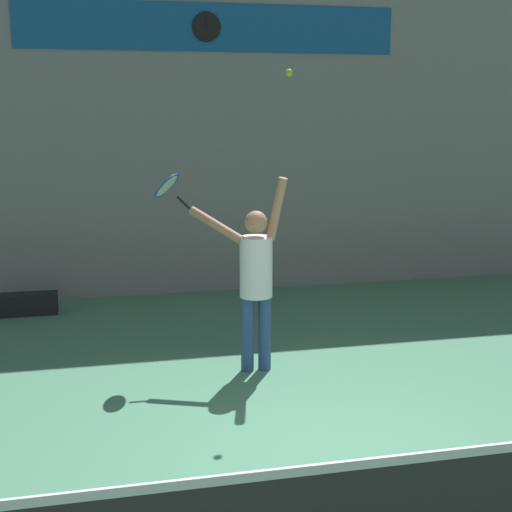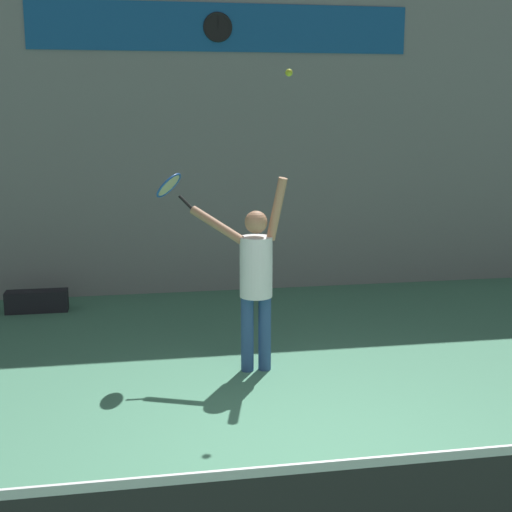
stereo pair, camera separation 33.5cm
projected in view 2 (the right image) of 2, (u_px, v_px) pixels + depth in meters
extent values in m
plane|color=#4C8C6B|center=(322.00, 474.00, 5.27)|extent=(18.00, 18.00, 0.00)
cube|color=gray|center=(223.00, 119.00, 10.10)|extent=(18.00, 0.10, 5.00)
cube|color=#195B9E|center=(223.00, 27.00, 9.79)|extent=(5.26, 0.02, 0.65)
cylinder|color=black|center=(218.00, 27.00, 9.76)|extent=(0.37, 0.02, 0.37)
torus|color=black|center=(218.00, 27.00, 9.76)|extent=(0.40, 0.04, 0.40)
cube|color=black|center=(218.00, 22.00, 9.74)|extent=(0.01, 0.01, 0.15)
cube|color=white|center=(407.00, 459.00, 3.58)|extent=(6.98, 0.02, 0.05)
cylinder|color=#2D4C7F|center=(247.00, 334.00, 7.27)|extent=(0.13, 0.13, 0.78)
cylinder|color=#2D4C7F|center=(265.00, 333.00, 7.30)|extent=(0.13, 0.13, 0.78)
cylinder|color=white|center=(256.00, 267.00, 7.14)|extent=(0.33, 0.33, 0.61)
sphere|color=tan|center=(256.00, 222.00, 7.05)|extent=(0.23, 0.23, 0.23)
cylinder|color=tan|center=(277.00, 209.00, 7.01)|extent=(0.23, 0.21, 0.64)
cylinder|color=tan|center=(217.00, 225.00, 7.17)|extent=(0.53, 0.46, 0.35)
cylinder|color=black|center=(186.00, 203.00, 7.29)|extent=(0.16, 0.12, 0.16)
torus|color=#1E51A5|center=(169.00, 185.00, 7.33)|extent=(0.38, 0.41, 0.27)
cylinder|color=beige|center=(169.00, 185.00, 7.33)|extent=(0.32, 0.35, 0.22)
sphere|color=#CCDB2D|center=(289.00, 73.00, 6.72)|extent=(0.07, 0.07, 0.07)
cube|color=black|center=(37.00, 301.00, 9.44)|extent=(0.80, 0.25, 0.28)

